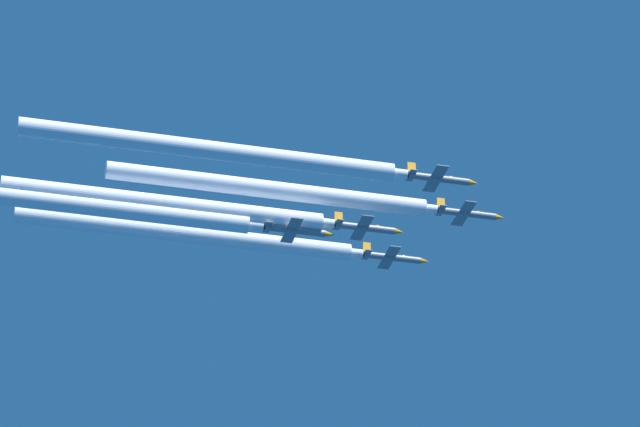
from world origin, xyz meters
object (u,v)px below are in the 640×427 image
at_px(jet_lead, 468,213).
at_px(jet_right_wingman, 441,179).
at_px(jet_left_wingman, 394,258).
at_px(jet_slot, 367,228).
at_px(jet_high_trail, 297,230).

distance_m(jet_lead, jet_right_wingman, 17.21).
xyz_separation_m(jet_lead, jet_right_wingman, (14.17, -9.48, -2.36)).
height_order(jet_left_wingman, jet_right_wingman, jet_right_wingman).
relative_size(jet_slot, jet_high_trail, 1.00).
xyz_separation_m(jet_lead, jet_left_wingman, (-14.17, -9.66, -2.60)).
bearing_deg(jet_high_trail, jet_lead, 89.70).
bearing_deg(jet_left_wingman, jet_right_wingman, 0.36).
height_order(jet_lead, jet_slot, jet_lead).
distance_m(jet_left_wingman, jet_right_wingman, 28.35).
xyz_separation_m(jet_slot, jet_high_trail, (-0.20, -12.27, -1.98)).
relative_size(jet_lead, jet_slot, 1.00).
bearing_deg(jet_lead, jet_high_trail, -90.30).
bearing_deg(jet_high_trail, jet_right_wingman, 56.03).
xyz_separation_m(jet_left_wingman, jet_right_wingman, (28.35, 0.18, 0.24)).
xyz_separation_m(jet_left_wingman, jet_slot, (14.22, -8.83, -2.69)).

